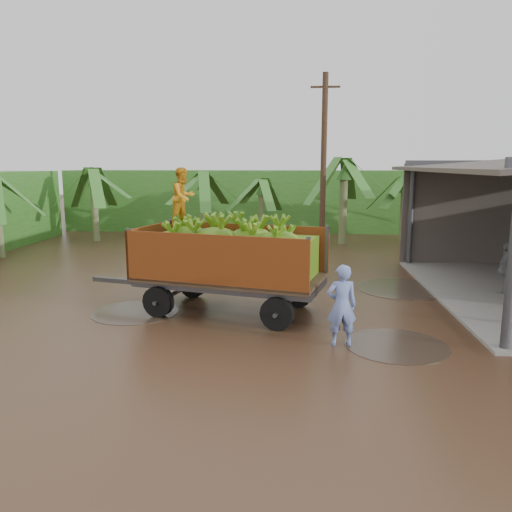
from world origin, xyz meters
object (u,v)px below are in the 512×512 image
(man_grey, at_px, (507,269))
(utility_pole, at_px, (323,167))
(banana_trailer, at_px, (229,258))
(man_blue, at_px, (342,305))

(man_grey, relative_size, utility_pole, 0.22)
(banana_trailer, xyz_separation_m, utility_pole, (2.89, 8.23, 2.38))
(man_blue, distance_m, man_grey, 7.12)
(banana_trailer, relative_size, utility_pole, 0.91)
(man_blue, relative_size, utility_pole, 0.24)
(man_grey, distance_m, utility_pole, 8.49)
(banana_trailer, bearing_deg, utility_pole, 85.03)
(utility_pole, bearing_deg, man_grey, -48.27)
(banana_trailer, relative_size, man_blue, 3.78)
(man_blue, distance_m, utility_pole, 10.99)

